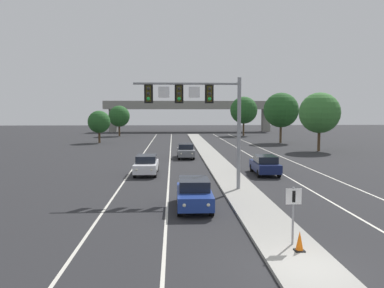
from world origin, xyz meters
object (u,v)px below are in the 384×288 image
at_px(tree_far_right_a, 281,110).
at_px(tree_far_left_b, 119,116).
at_px(car_oncoming_grey, 186,151).
at_px(overhead_signal_mast, 202,107).
at_px(car_oncoming_white, 146,165).
at_px(car_receding_navy, 265,165).
at_px(tree_far_left_a, 99,122).
at_px(median_sign_post, 293,207).
at_px(traffic_cone_median_nose, 300,241).
at_px(tree_far_right_c, 320,113).
at_px(tree_far_right_b, 244,110).
at_px(car_oncoming_blue, 194,193).

relative_size(tree_far_right_a, tree_far_left_b, 1.30).
relative_size(car_oncoming_grey, tree_far_left_b, 0.71).
relative_size(overhead_signal_mast, car_oncoming_white, 1.61).
height_order(car_receding_navy, tree_far_left_a, tree_far_left_a).
height_order(median_sign_post, traffic_cone_median_nose, median_sign_post).
relative_size(median_sign_post, car_receding_navy, 0.49).
distance_m(car_receding_navy, tree_far_right_c, 21.78).
bearing_deg(car_receding_navy, tree_far_right_a, 72.15).
relative_size(median_sign_post, tree_far_left_b, 0.35).
bearing_deg(car_receding_navy, tree_far_left_a, 121.00).
bearing_deg(tree_far_right_c, car_receding_navy, -122.24).
distance_m(tree_far_right_c, tree_far_left_b, 43.43).
bearing_deg(tree_far_left_b, car_receding_navy, -69.38).
bearing_deg(tree_far_right_a, median_sign_post, -105.14).
xyz_separation_m(car_oncoming_grey, tree_far_right_b, (13.45, 38.08, 4.55)).
height_order(overhead_signal_mast, tree_far_right_a, tree_far_right_a).
height_order(car_oncoming_blue, tree_far_right_b, tree_far_right_b).
height_order(car_oncoming_white, tree_far_right_c, tree_far_right_c).
bearing_deg(car_oncoming_grey, tree_far_right_a, 50.57).
bearing_deg(median_sign_post, car_oncoming_grey, 96.28).
xyz_separation_m(car_oncoming_blue, tree_far_right_c, (17.83, 28.86, 4.15)).
height_order(car_oncoming_grey, tree_far_right_b, tree_far_right_b).
xyz_separation_m(tree_far_right_b, tree_far_left_b, (-25.92, -0.15, -1.25)).
xyz_separation_m(car_oncoming_blue, tree_far_right_a, (16.47, 42.00, 4.53)).
bearing_deg(car_oncoming_white, tree_far_left_a, 107.04).
xyz_separation_m(overhead_signal_mast, car_receding_navy, (5.68, 6.40, -4.66)).
height_order(traffic_cone_median_nose, tree_far_left_a, tree_far_left_a).
bearing_deg(car_oncoming_grey, car_receding_navy, -61.95).
xyz_separation_m(median_sign_post, tree_far_left_b, (-15.61, 66.47, 2.54)).
bearing_deg(car_receding_navy, traffic_cone_median_nose, -99.52).
bearing_deg(tree_far_right_c, car_oncoming_white, -140.26).
height_order(car_oncoming_white, tree_far_right_b, tree_far_right_b).
bearing_deg(median_sign_post, car_receding_navy, 80.00).
xyz_separation_m(car_oncoming_white, tree_far_right_c, (21.14, 17.57, 4.15)).
relative_size(car_receding_navy, tree_far_right_b, 0.55).
xyz_separation_m(car_oncoming_blue, traffic_cone_median_nose, (3.45, -6.95, -0.31)).
distance_m(car_oncoming_white, tree_far_right_a, 36.82).
relative_size(overhead_signal_mast, car_oncoming_grey, 1.60).
height_order(median_sign_post, car_receding_navy, median_sign_post).
bearing_deg(car_oncoming_white, car_receding_navy, -2.99).
relative_size(overhead_signal_mast, tree_far_right_a, 0.88).
bearing_deg(tree_far_right_c, tree_far_left_a, 154.98).
height_order(car_oncoming_blue, tree_far_right_a, tree_far_right_a).
relative_size(overhead_signal_mast, car_oncoming_blue, 1.61).
relative_size(overhead_signal_mast, tree_far_left_a, 1.37).
xyz_separation_m(median_sign_post, tree_far_left_a, (-16.54, 49.54, 1.85)).
distance_m(car_oncoming_white, tree_far_left_a, 33.59).
bearing_deg(tree_far_right_c, overhead_signal_mast, -124.90).
distance_m(overhead_signal_mast, tree_far_left_b, 57.35).
bearing_deg(car_oncoming_grey, car_oncoming_blue, -90.71).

